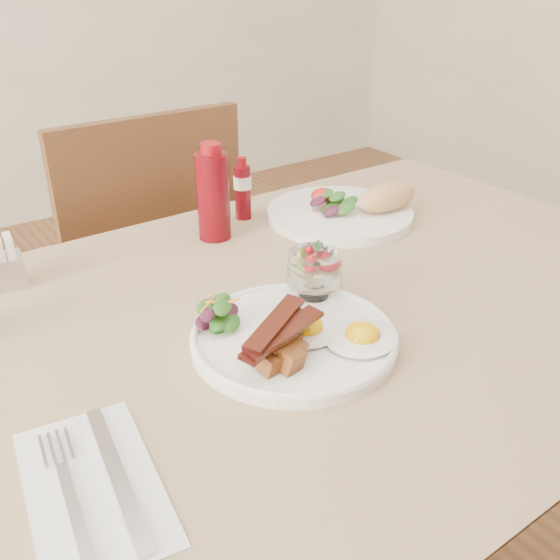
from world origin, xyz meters
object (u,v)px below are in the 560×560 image
Objects in this scene: main_plate at (294,339)px; second_plate at (351,209)px; ketchup_bottle at (213,195)px; chair_far at (142,273)px; fruit_cup at (314,268)px; table at (311,352)px; hot_sauce_bottle at (243,189)px.

second_plate reaches higher than main_plate.
main_plate is at bearing -104.34° from ketchup_bottle.
chair_far is 0.48m from ketchup_bottle.
ketchup_bottle is at bearing 75.66° from main_plate.
chair_far is 3.15× the size of second_plate.
fruit_cup reaches higher than second_plate.
table is 0.15m from main_plate.
second_plate reaches higher than table.
chair_far is 5.24× the size of ketchup_bottle.
table is 10.74× the size of hot_sauce_bottle.
main_plate is 0.39m from ketchup_bottle.
chair_far reaches higher than fruit_cup.
fruit_cup is 0.36m from second_plate.
second_plate is at bearing -35.90° from hot_sauce_bottle.
ketchup_bottle reaches higher than table.
fruit_cup is at bearing 37.50° from main_plate.
hot_sauce_bottle is (-0.17, 0.12, 0.04)m from second_plate.
chair_far is 11.24× the size of fruit_cup.
hot_sauce_bottle reaches higher than main_plate.
fruit_cup is (-0.00, -0.67, 0.29)m from chair_far.
ketchup_bottle is at bearing 164.04° from second_plate.
fruit_cup reaches higher than table.
ketchup_bottle is at bearing -89.05° from chair_far.
fruit_cup is (-0.00, -0.00, 0.15)m from table.
chair_far is 7.51× the size of hot_sauce_bottle.
chair_far is at bearing 90.95° from ketchup_bottle.
main_plate is (-0.09, -0.07, 0.10)m from table.
chair_far is at bearing 90.00° from table.
main_plate is at bearing -140.86° from second_plate.
chair_far is 0.57m from second_plate.
second_plate is (0.27, -0.44, 0.25)m from chair_far.
second_plate is at bearing 39.14° from main_plate.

